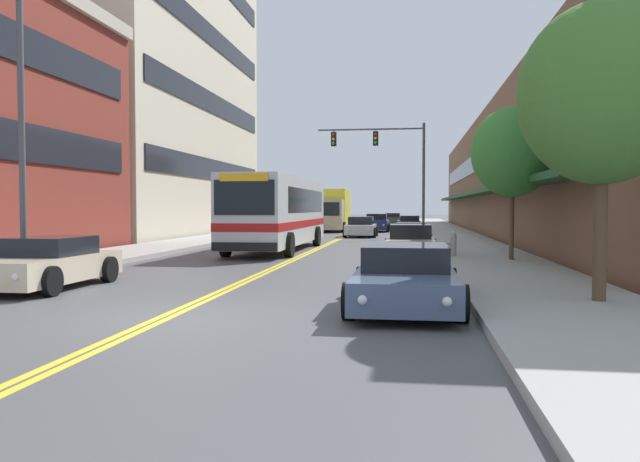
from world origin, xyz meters
The scene contains 22 objects.
ground_plane centered at (0.00, 37.00, 0.00)m, with size 240.00×240.00×0.00m, color #4C4C4F.
sidewalk_left centered at (-7.26, 37.00, 0.09)m, with size 3.51×106.00×0.17m.
sidewalk_right centered at (7.26, 37.00, 0.09)m, with size 3.51×106.00×0.17m.
centre_line centered at (0.00, 37.00, 0.00)m, with size 0.34×106.00×0.01m.
office_tower_left centered at (-15.25, 31.64, 13.78)m, with size 12.08×25.04×27.55m.
storefront_row_right centered at (13.24, 37.00, 4.30)m, with size 9.10×68.00×8.61m.
city_bus centered at (-1.63, 17.60, 1.84)m, with size 2.87×12.05×3.26m.
car_champagne_parked_left_near centered at (-4.40, 3.53, 0.59)m, with size 2.02×4.46×1.25m.
car_red_parked_left_mid centered at (-4.37, 29.01, 0.64)m, with size 1.98×4.66×1.36m.
car_slate_blue_parked_right_foreground centered at (4.26, 1.79, 0.58)m, with size 2.16×4.87×1.23m.
car_black_parked_right_mid centered at (4.42, 20.65, 0.58)m, with size 1.98×4.23×1.20m.
car_charcoal_parked_right_far centered at (4.33, 40.41, 0.61)m, with size 2.01×4.87×1.29m.
car_beige_parked_right_end centered at (4.37, 14.24, 0.60)m, with size 2.10×4.68×1.29m.
car_dark_grey_moving_lead centered at (2.45, 59.98, 0.61)m, with size 2.10×4.35×1.31m.
car_silver_moving_second centered at (1.12, 30.98, 0.62)m, with size 2.13×4.30×1.34m.
car_navy_moving_third centered at (1.69, 40.16, 0.67)m, with size 2.09×4.69×1.44m.
box_truck centered at (-2.00, 40.14, 1.72)m, with size 2.76×6.70×3.43m.
traffic_signal_mast centered at (2.97, 29.95, 5.25)m, with size 6.91×0.38×7.36m.
street_lamp_left_near centered at (-5.05, 3.90, 4.60)m, with size 1.91×0.28×7.80m.
street_tree_right_near centered at (7.96, 2.05, 4.13)m, with size 3.17×3.17×5.71m.
street_tree_right_mid centered at (7.80, 11.58, 3.86)m, with size 2.80×2.80×5.23m.
fire_hydrant centered at (5.95, 13.15, 0.63)m, with size 0.32×0.24×0.91m.
Camera 1 is at (4.33, -10.54, 1.97)m, focal length 35.00 mm.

